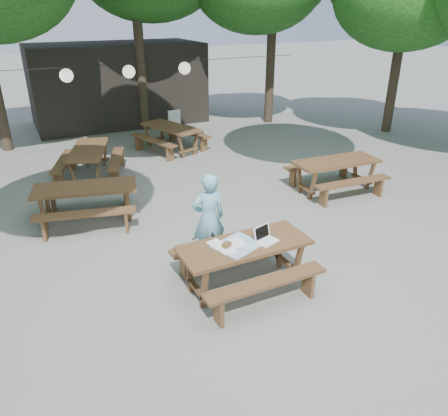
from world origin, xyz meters
name	(u,v)px	position (x,y,z in m)	size (l,w,h in m)	color
ground	(241,250)	(0.00, 0.00, 0.00)	(80.00, 80.00, 0.00)	slate
pavilion	(117,84)	(0.50, 10.50, 1.40)	(6.00, 3.00, 2.80)	black
main_picnic_table	(244,264)	(-0.47, -0.97, 0.39)	(2.00, 1.58, 0.75)	#4E2F1B
picnic_table_nw	(87,203)	(-2.21, 2.45, 0.39)	(2.22, 1.98, 0.75)	#4E2F1B
picnic_table_ne	(335,175)	(3.32, 1.49, 0.39)	(2.05, 1.70, 0.75)	#4E2F1B
picnic_table_far_w	(90,162)	(-1.66, 4.99, 0.39)	(2.11, 2.31, 0.75)	#4E2F1B
picnic_table_far_e	(171,138)	(0.95, 6.19, 0.39)	(2.10, 2.31, 0.75)	#4E2F1B
woman	(209,218)	(-0.63, -0.01, 0.79)	(0.58, 0.38, 1.58)	#6EB3C9
plastic_chair	(177,131)	(1.60, 7.37, 0.26)	(0.49, 0.49, 0.90)	silver
laptop	(265,237)	(-0.15, -1.03, 0.81)	(0.39, 0.34, 0.24)	white
tabletop_clutter	(235,245)	(-0.63, -0.96, 0.76)	(0.81, 0.74, 0.08)	#3884C0
paper_lanterns	(129,72)	(-0.19, 6.00, 2.40)	(9.00, 0.34, 0.38)	black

